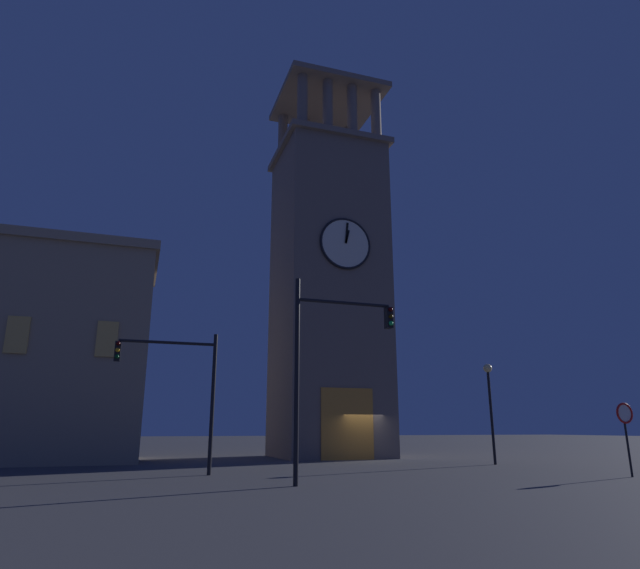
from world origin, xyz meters
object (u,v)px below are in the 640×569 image
clocktower (328,285)px  no_horn_sign (625,419)px  traffic_signal_near (327,350)px  street_lamp (490,393)px  traffic_signal_mid (181,378)px

clocktower → no_horn_sign: bearing=109.6°
traffic_signal_near → street_lamp: bearing=-149.1°
traffic_signal_near → clocktower: bearing=-109.8°
street_lamp → no_horn_sign: bearing=93.3°
clocktower → traffic_signal_near: bearing=70.2°
clocktower → traffic_signal_mid: clocktower is taller
clocktower → traffic_signal_near: clocktower is taller
clocktower → traffic_signal_mid: size_ratio=5.15×
no_horn_sign → street_lamp: bearing=-86.7°
traffic_signal_near → street_lamp: (-11.15, -6.68, -0.79)m
traffic_signal_mid → street_lamp: bearing=-173.6°
traffic_signal_mid → street_lamp: traffic_signal_mid is taller
clocktower → traffic_signal_near: 18.03m
street_lamp → clocktower: bearing=-58.8°
traffic_signal_mid → no_horn_sign: traffic_signal_mid is taller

